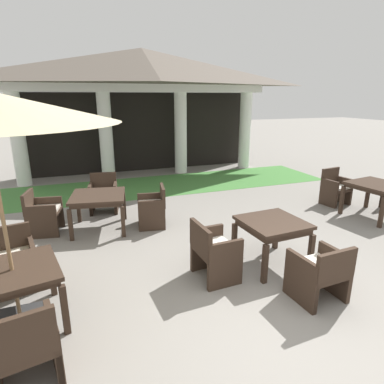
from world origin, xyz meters
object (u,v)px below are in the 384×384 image
object	(u,v)px
patio_table_far_back	(272,227)
patio_chair_far_back_west	(213,251)
patio_table_mid_left	(377,188)
patio_chair_far_back_south	(320,272)
patio_table_near_foreground	(13,277)
patio_chair_mid_left_north	(335,188)
patio_chair_mid_right_north	(104,194)
patio_chair_near_foreground_south	(24,347)
patio_table_mid_right	(98,199)
patio_chair_near_foreground_north	(11,261)
patio_chair_mid_right_east	(153,207)
patio_chair_mid_right_west	(43,213)

from	to	relation	value
patio_table_far_back	patio_chair_far_back_west	world-z (taller)	patio_chair_far_back_west
patio_table_mid_left	patio_chair_far_back_south	xyz separation A→B (m)	(-3.23, -2.03, -0.27)
patio_table_near_foreground	patio_chair_mid_left_north	world-z (taller)	patio_chair_mid_left_north
patio_chair_far_back_west	patio_table_near_foreground	bearing A→B (deg)	-89.77
patio_chair_mid_left_north	patio_table_far_back	bearing A→B (deg)	24.33
patio_chair_mid_right_north	patio_chair_far_back_south	distance (m)	4.97
patio_table_near_foreground	patio_chair_mid_right_north	world-z (taller)	patio_chair_mid_right_north
patio_chair_near_foreground_south	patio_table_far_back	size ratio (longest dim) A/B	0.90
patio_table_mid_left	patio_table_mid_right	size ratio (longest dim) A/B	0.96
patio_chair_near_foreground_north	patio_table_near_foreground	bearing A→B (deg)	90.00
patio_table_far_back	patio_chair_far_back_west	size ratio (longest dim) A/B	1.11
patio_chair_near_foreground_north	patio_table_far_back	size ratio (longest dim) A/B	0.86
patio_table_near_foreground	patio_chair_near_foreground_north	world-z (taller)	patio_chair_near_foreground_north
patio_table_near_foreground	patio_chair_near_foreground_north	xyz separation A→B (m)	(-0.18, 0.91, -0.23)
patio_chair_mid_right_east	patio_table_near_foreground	bearing A→B (deg)	148.20
patio_chair_mid_right_north	patio_chair_far_back_west	size ratio (longest dim) A/B	1.01
patio_chair_mid_right_west	patio_chair_far_back_west	world-z (taller)	patio_chair_far_back_west
patio_table_far_back	patio_chair_far_back_south	world-z (taller)	patio_chair_far_back_south
patio_chair_far_back_south	patio_chair_mid_left_north	bearing A→B (deg)	41.00
patio_table_mid_right	patio_chair_mid_right_west	size ratio (longest dim) A/B	1.39
patio_chair_mid_right_west	patio_chair_far_back_west	distance (m)	3.56
patio_chair_near_foreground_south	patio_table_far_back	bearing A→B (deg)	7.52
patio_table_mid_left	patio_chair_mid_right_north	bearing A→B (deg)	156.58
patio_chair_near_foreground_north	patio_table_far_back	xyz separation A→B (m)	(3.70, -0.69, 0.24)
patio_chair_near_foreground_south	patio_chair_mid_left_north	world-z (taller)	patio_chair_mid_left_north
patio_chair_mid_right_north	patio_chair_mid_right_east	bearing A→B (deg)	134.98
patio_table_near_foreground	patio_chair_mid_right_east	size ratio (longest dim) A/B	1.32
patio_table_mid_right	patio_chair_near_foreground_south	bearing A→B (deg)	-104.98
patio_table_mid_left	patio_table_far_back	bearing A→B (deg)	-162.83
patio_table_near_foreground	patio_chair_far_back_south	size ratio (longest dim) A/B	1.39
patio_chair_near_foreground_south	patio_chair_mid_right_north	distance (m)	4.68
patio_table_near_foreground	patio_table_mid_right	bearing A→B (deg)	66.61
patio_chair_mid_left_north	patio_chair_mid_right_west	xyz separation A→B (m)	(-6.58, 0.53, 0.00)
patio_chair_near_foreground_north	patio_chair_mid_left_north	distance (m)	6.98
patio_table_mid_right	patio_chair_mid_right_east	world-z (taller)	patio_chair_mid_right_east
patio_table_near_foreground	patio_chair_mid_right_north	size ratio (longest dim) A/B	1.26
patio_chair_mid_right_north	patio_table_far_back	distance (m)	4.07
patio_table_mid_left	patio_table_mid_right	xyz separation A→B (m)	(-5.69, 1.35, -0.03)
patio_chair_mid_right_east	patio_chair_far_back_south	size ratio (longest dim) A/B	1.05
patio_chair_near_foreground_south	patio_table_far_back	xyz separation A→B (m)	(3.34, 1.14, 0.23)
patio_table_mid_right	patio_chair_mid_left_north	bearing A→B (deg)	-3.58
patio_chair_mid_left_north	patio_table_far_back	size ratio (longest dim) A/B	0.91
patio_table_mid_left	patio_chair_far_back_west	world-z (taller)	patio_chair_far_back_west
patio_chair_far_back_west	patio_chair_near_foreground_south	bearing A→B (deg)	-68.64
patio_table_near_foreground	patio_table_mid_left	bearing A→B (deg)	10.35
patio_chair_mid_left_north	patio_chair_far_back_west	world-z (taller)	patio_chair_mid_left_north
patio_chair_near_foreground_south	patio_table_far_back	distance (m)	3.54
patio_table_far_back	patio_chair_far_back_west	bearing A→B (deg)	-176.48
patio_table_mid_left	patio_chair_far_back_south	size ratio (longest dim) A/B	1.42
patio_chair_near_foreground_north	patio_chair_far_back_south	xyz separation A→B (m)	(3.77, -1.70, -0.00)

